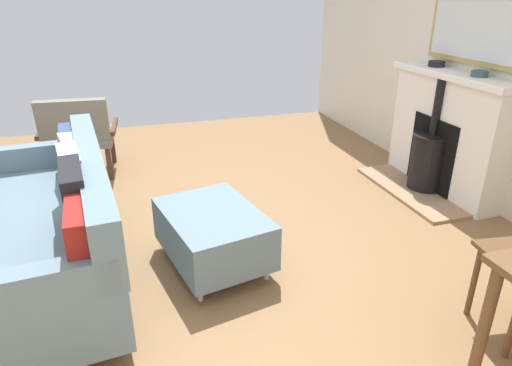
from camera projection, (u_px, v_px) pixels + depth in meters
The scene contains 9 objects.
ground_plane at pixel (164, 244), 3.19m from camera, with size 5.34×6.15×0.01m, color olive.
wall_left at pixel (507, 31), 3.37m from camera, with size 0.12×6.15×2.75m, color silver.
fireplace at pixel (443, 139), 3.87m from camera, with size 0.61×1.32×1.04m.
mirror_over_mantel at pixel (479, 7), 3.48m from camera, with size 0.04×1.01×0.87m.
mantel_bowl_near at pixel (437, 63), 3.88m from camera, with size 0.14×0.14×0.05m.
mantel_bowl_far at pixel (480, 73), 3.44m from camera, with size 0.13×0.13×0.05m.
sofa at pixel (43, 229), 2.66m from camera, with size 1.08×1.94×0.84m.
ottoman at pixel (213, 233), 2.86m from camera, with size 0.69×0.86×0.38m.
armchair_accent at pixel (78, 132), 4.16m from camera, with size 0.72×0.63×0.79m.
Camera 1 is at (0.19, 2.83, 1.67)m, focal length 31.41 mm.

